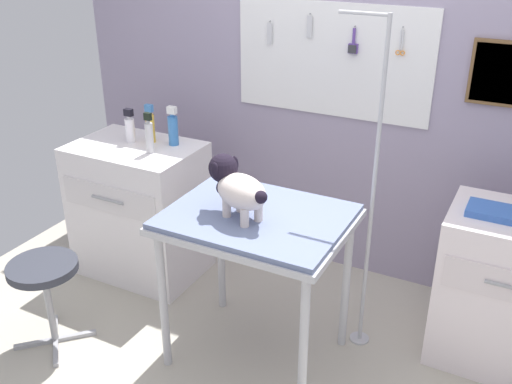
% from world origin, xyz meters
% --- Properties ---
extents(ground, '(4.40, 4.00, 0.04)m').
position_xyz_m(ground, '(0.00, 0.00, -0.02)').
color(ground, '#B2AB9B').
extents(rear_wall_panel, '(4.00, 0.11, 2.30)m').
position_xyz_m(rear_wall_panel, '(0.00, 1.28, 1.16)').
color(rear_wall_panel, '#988DA7').
rests_on(rear_wall_panel, ground).
extents(grooming_table, '(0.91, 0.71, 0.88)m').
position_xyz_m(grooming_table, '(-0.10, 0.15, 0.78)').
color(grooming_table, '#B7B7BC').
rests_on(grooming_table, ground).
extents(grooming_arm, '(0.29, 0.11, 1.82)m').
position_xyz_m(grooming_arm, '(0.37, 0.53, 0.86)').
color(grooming_arm, '#B7B7BC').
rests_on(grooming_arm, ground).
extents(dog, '(0.40, 0.28, 0.29)m').
position_xyz_m(dog, '(-0.18, 0.10, 1.03)').
color(dog, silver).
rests_on(dog, grooming_table).
extents(counter_left, '(0.80, 0.58, 0.90)m').
position_xyz_m(counter_left, '(-1.19, 0.58, 0.45)').
color(counter_left, white).
rests_on(counter_left, ground).
extents(cabinet_right, '(0.68, 0.54, 0.86)m').
position_xyz_m(cabinet_right, '(1.08, 0.74, 0.43)').
color(cabinet_right, white).
rests_on(cabinet_right, ground).
extents(stool, '(0.38, 0.38, 0.52)m').
position_xyz_m(stool, '(-1.17, -0.29, 0.44)').
color(stool, '#9E9EA3').
rests_on(stool, ground).
extents(detangler_spray, '(0.06, 0.06, 0.25)m').
position_xyz_m(detangler_spray, '(-1.13, 0.69, 1.01)').
color(detangler_spray, gold).
rests_on(detangler_spray, counter_left).
extents(spray_bottle_tall, '(0.06, 0.06, 0.25)m').
position_xyz_m(spray_bottle_tall, '(-0.97, 0.71, 1.01)').
color(spray_bottle_tall, '#3776BD').
rests_on(spray_bottle_tall, counter_left).
extents(pump_bottle_white, '(0.05, 0.05, 0.25)m').
position_xyz_m(pump_bottle_white, '(-1.02, 0.53, 1.01)').
color(pump_bottle_white, '#BBBABD').
rests_on(pump_bottle_white, counter_left).
extents(spray_bottle_short, '(0.06, 0.06, 0.22)m').
position_xyz_m(spray_bottle_short, '(-1.25, 0.63, 1.00)').
color(spray_bottle_short, white).
rests_on(spray_bottle_short, counter_left).
extents(supply_tray, '(0.24, 0.18, 0.04)m').
position_xyz_m(supply_tray, '(0.94, 0.71, 0.88)').
color(supply_tray, '#3865BF').
rests_on(supply_tray, cabinet_right).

